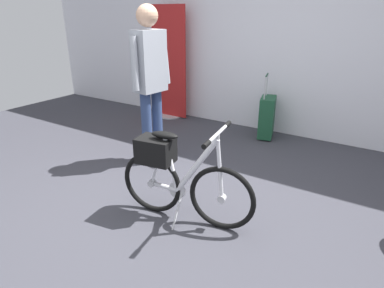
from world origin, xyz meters
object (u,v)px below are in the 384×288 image
Objects in this scene: folding_bike_foreground at (176,175)px; visitor_near_wall at (150,78)px; rolling_suitcase at (267,117)px; floor_banner_stand at (169,69)px.

folding_bike_foreground is 1.27m from visitor_near_wall.
visitor_near_wall is at bearing -119.58° from rolling_suitcase.
rolling_suitcase is at bearing -2.96° from floor_banner_stand.
rolling_suitcase is at bearing 60.42° from visitor_near_wall.
floor_banner_stand is at bearing 127.24° from folding_bike_foreground.
rolling_suitcase is (1.63, -0.08, -0.46)m from floor_banner_stand.
floor_banner_stand reaches higher than visitor_near_wall.
folding_bike_foreground is 0.68× the size of visitor_near_wall.
folding_bike_foreground is at bearing -88.21° from rolling_suitcase.
floor_banner_stand is 2.82m from folding_bike_foreground.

